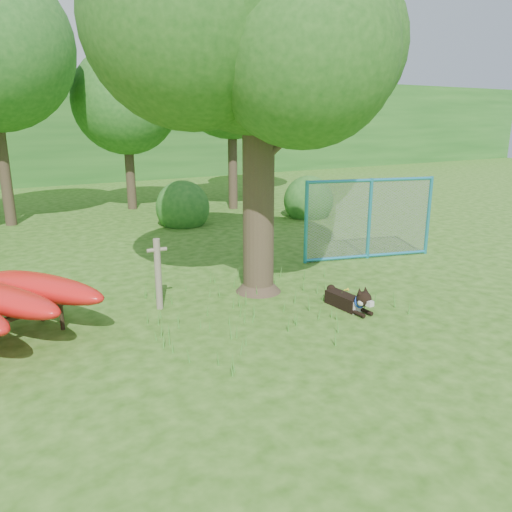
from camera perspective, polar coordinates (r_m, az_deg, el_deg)
ground at (r=8.57m, az=3.01°, el=-8.49°), size 80.00×80.00×0.00m
oak_tree at (r=10.01m, az=-0.02°, el=25.54°), size 6.45×5.71×7.84m
wooden_post at (r=9.43m, az=-11.13°, el=-1.84°), size 0.37×0.14×1.36m
husky_dog at (r=9.52m, az=10.75°, el=-5.00°), size 0.34×1.23×0.54m
fence_section at (r=12.96m, az=12.83°, el=4.15°), size 3.40×1.02×3.41m
wildflower_clump at (r=10.09m, az=10.34°, el=-3.90°), size 0.10×0.10×0.22m
bg_tree_c at (r=20.37m, az=-14.69°, el=16.71°), size 4.00×4.00×6.12m
bg_tree_d at (r=19.92m, az=-2.81°, el=20.03°), size 4.80×4.80×7.50m
bg_tree_e at (r=24.01m, az=0.29°, el=19.60°), size 4.60×4.60×7.55m
shrub_right at (r=18.46m, az=5.96°, el=4.48°), size 1.80×1.80×1.80m
shrub_mid at (r=17.11m, az=-8.29°, el=3.54°), size 1.80×1.80×1.80m
wooded_hillside at (r=34.77m, az=-24.33°, el=13.30°), size 80.00×12.00×6.00m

